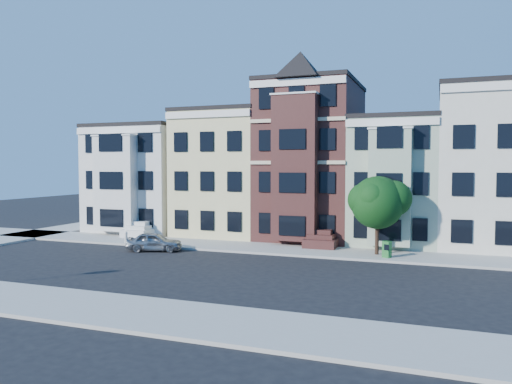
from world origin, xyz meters
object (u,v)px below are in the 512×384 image
at_px(street_tree, 377,206).
at_px(parked_car, 154,242).
at_px(fire_hydrant, 126,238).
at_px(newspaper_box, 387,249).

height_order(street_tree, parked_car, street_tree).
relative_size(parked_car, fire_hydrant, 5.56).
bearing_deg(parked_car, street_tree, -95.85).
xyz_separation_m(parked_car, newspaper_box, (15.07, 2.23, 0.02)).
distance_m(street_tree, fire_hydrant, 17.97).
relative_size(street_tree, newspaper_box, 6.06).
distance_m(parked_car, newspaper_box, 15.23).
height_order(street_tree, fire_hydrant, street_tree).
bearing_deg(parked_car, fire_hydrant, 47.33).
height_order(parked_car, newspaper_box, parked_car).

